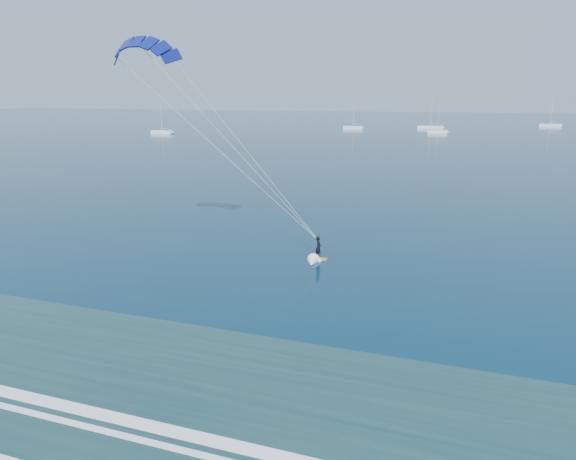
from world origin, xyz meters
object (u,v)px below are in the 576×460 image
(sailboat_1, at_px, (353,127))
(sailboat_4, at_px, (550,125))
(sailboat_2, at_px, (430,127))
(sailboat_0, at_px, (162,132))
(sailboat_3, at_px, (437,132))
(kitesurfer_rig, at_px, (229,143))

(sailboat_1, xyz_separation_m, sailboat_4, (80.39, 46.49, 0.01))
(sailboat_1, relative_size, sailboat_4, 0.91)
(sailboat_2, height_order, sailboat_4, sailboat_2)
(sailboat_4, bearing_deg, sailboat_0, -145.67)
(sailboat_1, bearing_deg, sailboat_3, -22.82)
(sailboat_1, relative_size, sailboat_2, 0.82)
(kitesurfer_rig, xyz_separation_m, sailboat_3, (8.10, 161.79, -9.26))
(kitesurfer_rig, bearing_deg, sailboat_1, 98.62)
(sailboat_1, bearing_deg, kitesurfer_rig, -81.38)
(sailboat_1, distance_m, sailboat_2, 32.97)
(sailboat_2, relative_size, sailboat_4, 1.11)
(sailboat_4, bearing_deg, sailboat_3, -126.68)
(kitesurfer_rig, xyz_separation_m, sailboat_4, (53.64, 222.94, -9.25))
(sailboat_0, distance_m, sailboat_4, 170.73)
(sailboat_0, xyz_separation_m, sailboat_2, (90.96, 62.65, 0.02))
(sailboat_3, bearing_deg, sailboat_2, 99.26)
(sailboat_1, distance_m, sailboat_4, 92.87)
(kitesurfer_rig, height_order, sailboat_1, kitesurfer_rig)
(sailboat_4, bearing_deg, sailboat_2, -146.09)
(sailboat_2, distance_m, sailboat_3, 27.88)
(sailboat_1, height_order, sailboat_4, sailboat_4)
(sailboat_0, relative_size, sailboat_4, 0.91)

